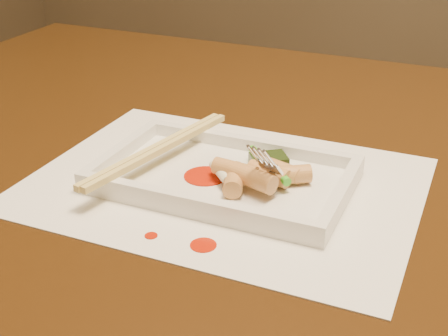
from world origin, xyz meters
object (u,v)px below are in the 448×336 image
at_px(plate_base, 224,180).
at_px(chopstick_a, 155,148).
at_px(placemat, 224,184).
at_px(fork, 297,115).
at_px(table, 320,252).

bearing_deg(plate_base, chopstick_a, 180.00).
relative_size(placemat, plate_base, 1.54).
bearing_deg(chopstick_a, fork, 6.75).
distance_m(table, chopstick_a, 0.23).
xyz_separation_m(placemat, chopstick_a, (-0.08, 0.00, 0.03)).
xyz_separation_m(table, fork, (-0.02, -0.05, 0.18)).
xyz_separation_m(plate_base, chopstick_a, (-0.08, 0.00, 0.02)).
relative_size(placemat, chopstick_a, 1.76).
bearing_deg(table, fork, -115.56).
bearing_deg(placemat, chopstick_a, 180.00).
xyz_separation_m(table, placemat, (-0.09, -0.07, 0.10)).
bearing_deg(fork, chopstick_a, -173.25).
relative_size(plate_base, fork, 1.86).
bearing_deg(chopstick_a, placemat, 0.00).
height_order(table, chopstick_a, chopstick_a).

